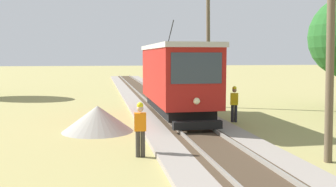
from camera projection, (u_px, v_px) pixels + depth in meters
The scene contains 6 objects.
red_tram at pixel (177, 77), 19.18m from camera, with size 2.60×8.54×4.79m.
utility_pole_near_tram at pixel (331, 27), 11.46m from camera, with size 1.40×0.52×8.04m.
utility_pole_mid at pixel (208, 41), 24.26m from camera, with size 1.40×0.66×8.23m.
gravel_pile at pixel (98, 119), 16.43m from camera, with size 3.07×3.07×1.12m, color #9E998E.
track_worker at pixel (140, 127), 12.23m from camera, with size 0.40×0.27×1.78m.
second_worker at pixel (234, 102), 18.74m from camera, with size 0.44×0.36×1.78m.
Camera 1 is at (-3.85, 1.16, 3.25)m, focal length 40.77 mm.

